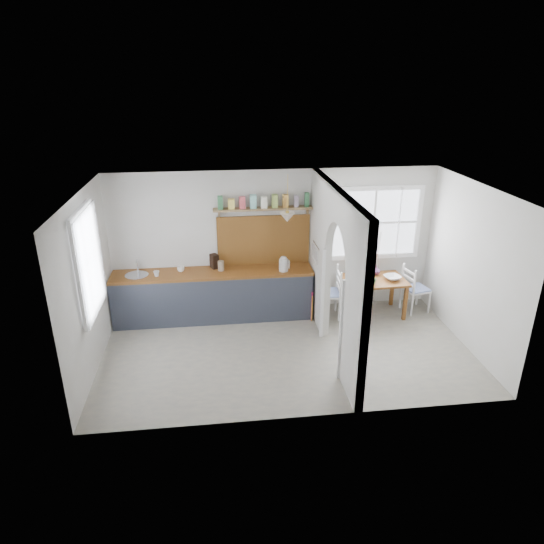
{
  "coord_description": "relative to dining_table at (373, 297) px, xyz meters",
  "views": [
    {
      "loc": [
        -1.05,
        -6.59,
        4.11
      ],
      "look_at": [
        -0.18,
        0.54,
        1.16
      ],
      "focal_mm": 32.0,
      "sensor_mm": 36.0,
      "label": 1
    }
  ],
  "objects": [
    {
      "name": "jar",
      "position": [
        -2.72,
        0.24,
        0.64
      ],
      "size": [
        0.14,
        0.14,
        0.18
      ],
      "primitive_type": "cylinder",
      "rotation": [
        0.0,
        0.0,
        0.39
      ],
      "color": "gray",
      "rests_on": "counter"
    },
    {
      "name": "towel_orange",
      "position": [
        -1.15,
        -0.15,
        -0.1
      ],
      "size": [
        0.02,
        0.03,
        0.49
      ],
      "primitive_type": "cube",
      "color": "orange",
      "rests_on": "counter"
    },
    {
      "name": "kitchen_window",
      "position": [
        -4.6,
        -1.1,
        1.3
      ],
      "size": [
        0.1,
        1.16,
        1.5
      ],
      "primitive_type": null,
      "color": "white",
      "rests_on": "walls"
    },
    {
      "name": "backsplash",
      "position": [
        -1.94,
        0.47,
        1.0
      ],
      "size": [
        1.65,
        0.03,
        0.9
      ],
      "primitive_type": "cube",
      "color": "brown",
      "rests_on": "walls"
    },
    {
      "name": "mug_b",
      "position": [
        -3.42,
        0.27,
        0.6
      ],
      "size": [
        0.16,
        0.16,
        0.1
      ],
      "primitive_type": "imported",
      "rotation": [
        0.0,
        0.0,
        -0.38
      ],
      "color": "white",
      "rests_on": "counter"
    },
    {
      "name": "bowl",
      "position": [
        0.32,
        -0.05,
        0.38
      ],
      "size": [
        0.35,
        0.35,
        0.07
      ],
      "primitive_type": "imported",
      "rotation": [
        0.0,
        0.0,
        0.24
      ],
      "color": "white",
      "rests_on": "dining_table"
    },
    {
      "name": "plate",
      "position": [
        -0.31,
        -0.05,
        0.35
      ],
      "size": [
        0.22,
        0.22,
        0.02
      ],
      "primitive_type": "cylinder",
      "rotation": [
        0.0,
        0.0,
        -0.12
      ],
      "color": "black",
      "rests_on": "dining_table"
    },
    {
      "name": "counter",
      "position": [
        -2.86,
        0.22,
        0.11
      ],
      "size": [
        3.5,
        0.6,
        0.9
      ],
      "color": "brown",
      "rests_on": "floor"
    },
    {
      "name": "walls",
      "position": [
        -1.73,
        -1.1,
        0.95
      ],
      "size": [
        5.81,
        3.21,
        2.6
      ],
      "color": "silver",
      "rests_on": "floor"
    },
    {
      "name": "chair_left",
      "position": [
        -0.84,
        0.02,
        0.12
      ],
      "size": [
        0.46,
        0.46,
        0.94
      ],
      "primitive_type": null,
      "rotation": [
        0.0,
        0.0,
        -1.66
      ],
      "color": "white",
      "rests_on": "floor"
    },
    {
      "name": "knife_block",
      "position": [
        -2.83,
        0.37,
        0.68
      ],
      "size": [
        0.17,
        0.19,
        0.25
      ],
      "primitive_type": "cube",
      "rotation": [
        0.0,
        0.0,
        0.43
      ],
      "color": "black",
      "rests_on": "counter"
    },
    {
      "name": "towel_magenta",
      "position": [
        -1.15,
        -0.14,
        -0.07
      ],
      "size": [
        0.02,
        0.03,
        0.57
      ],
      "primitive_type": "cube",
      "color": "#AB1B47",
      "rests_on": "counter"
    },
    {
      "name": "chair_right",
      "position": [
        0.83,
        0.04,
        0.1
      ],
      "size": [
        0.49,
        0.49,
        0.9
      ],
      "primitive_type": null,
      "rotation": [
        0.0,
        0.0,
        1.78
      ],
      "color": "white",
      "rests_on": "floor"
    },
    {
      "name": "kettle",
      "position": [
        -1.63,
        0.08,
        0.68
      ],
      "size": [
        0.23,
        0.19,
        0.26
      ],
      "primitive_type": null,
      "rotation": [
        0.0,
        0.0,
        0.09
      ],
      "color": "silver",
      "rests_on": "counter"
    },
    {
      "name": "nook_window",
      "position": [
        0.07,
        0.46,
        1.25
      ],
      "size": [
        1.76,
        0.1,
        1.3
      ],
      "primitive_type": null,
      "color": "white",
      "rests_on": "walls"
    },
    {
      "name": "mug_a",
      "position": [
        -3.82,
        0.11,
        0.6
      ],
      "size": [
        0.1,
        0.1,
        0.09
      ],
      "primitive_type": "imported",
      "rotation": [
        0.0,
        0.0,
        0.03
      ],
      "color": "silver",
      "rests_on": "counter"
    },
    {
      "name": "shelf",
      "position": [
        -1.94,
        0.39,
        1.66
      ],
      "size": [
        1.75,
        0.2,
        0.21
      ],
      "color": "#92734C",
      "rests_on": "walls"
    },
    {
      "name": "partition",
      "position": [
        -1.03,
        -1.05,
        1.11
      ],
      "size": [
        0.12,
        3.2,
        2.6
      ],
      "color": "silver",
      "rests_on": "floor"
    },
    {
      "name": "ceiling",
      "position": [
        -1.73,
        -1.1,
        2.25
      ],
      "size": [
        5.8,
        3.2,
        0.01
      ],
      "primitive_type": "cube",
      "color": "silver",
      "rests_on": "walls"
    },
    {
      "name": "floor",
      "position": [
        -1.73,
        -1.1,
        -0.35
      ],
      "size": [
        5.8,
        3.2,
        0.01
      ],
      "primitive_type": "cube",
      "color": "gray",
      "rests_on": "ground"
    },
    {
      "name": "vase",
      "position": [
        0.09,
        0.21,
        0.43
      ],
      "size": [
        0.22,
        0.22,
        0.18
      ],
      "primitive_type": "imported",
      "rotation": [
        0.0,
        0.0,
        -0.43
      ],
      "color": "#623468",
      "rests_on": "dining_table"
    },
    {
      "name": "table_cup",
      "position": [
        -0.08,
        -0.2,
        0.39
      ],
      "size": [
        0.13,
        0.13,
        0.09
      ],
      "primitive_type": "imported",
      "rotation": [
        0.0,
        0.0,
        0.41
      ],
      "color": "#466F4C",
      "rests_on": "dining_table"
    },
    {
      "name": "pendant_lamp",
      "position": [
        -1.58,
        0.05,
        1.53
      ],
      "size": [
        0.26,
        0.26,
        0.16
      ],
      "primitive_type": "cone",
      "color": "silver",
      "rests_on": "ceiling"
    },
    {
      "name": "sink",
      "position": [
        -4.16,
        0.2,
        0.54
      ],
      "size": [
        0.4,
        0.4,
        0.02
      ],
      "primitive_type": "cylinder",
      "color": "silver",
      "rests_on": "counter"
    },
    {
      "name": "dining_table",
      "position": [
        0.0,
        0.0,
        0.0
      ],
      "size": [
        1.13,
        0.77,
        0.69
      ],
      "primitive_type": null,
      "rotation": [
        0.0,
        0.0,
        0.03
      ],
      "color": "brown",
      "rests_on": "floor"
    },
    {
      "name": "utensil_rail",
      "position": [
        -1.12,
        -0.2,
        1.1
      ],
      "size": [
        0.02,
        0.5,
        0.02
      ],
      "primitive_type": "cylinder",
      "rotation": [
        1.57,
        0.0,
        0.0
      ],
      "color": "silver",
      "rests_on": "partition"
    }
  ]
}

